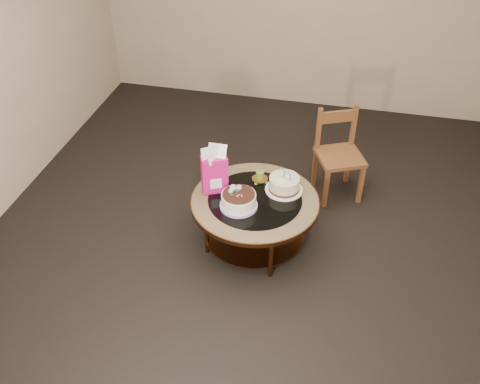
% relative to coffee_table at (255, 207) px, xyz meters
% --- Properties ---
extents(ground, '(5.00, 5.00, 0.00)m').
position_rel_coffee_table_xyz_m(ground, '(-0.00, 0.00, -0.38)').
color(ground, black).
rests_on(ground, ground).
extents(room_walls, '(4.52, 5.02, 2.61)m').
position_rel_coffee_table_xyz_m(room_walls, '(-0.00, 0.00, 1.16)').
color(room_walls, tan).
rests_on(room_walls, ground).
extents(coffee_table, '(1.02, 1.02, 0.46)m').
position_rel_coffee_table_xyz_m(coffee_table, '(0.00, 0.00, 0.00)').
color(coffee_table, brown).
rests_on(coffee_table, ground).
extents(decorated_cake, '(0.29, 0.29, 0.17)m').
position_rel_coffee_table_xyz_m(decorated_cake, '(-0.10, -0.12, 0.14)').
color(decorated_cake, '#C69FE1').
rests_on(decorated_cake, coffee_table).
extents(cream_cake, '(0.30, 0.30, 0.19)m').
position_rel_coffee_table_xyz_m(cream_cake, '(0.20, 0.16, 0.14)').
color(cream_cake, white).
rests_on(cream_cake, coffee_table).
extents(gift_bag, '(0.23, 0.20, 0.40)m').
position_rel_coffee_table_xyz_m(gift_bag, '(-0.34, 0.04, 0.28)').
color(gift_bag, '#E11584').
rests_on(gift_bag, coffee_table).
extents(pillar_candle, '(0.14, 0.14, 0.10)m').
position_rel_coffee_table_xyz_m(pillar_candle, '(-0.01, 0.25, 0.11)').
color(pillar_candle, tan).
rests_on(pillar_candle, coffee_table).
extents(dining_chair, '(0.50, 0.50, 0.82)m').
position_rel_coffee_table_xyz_m(dining_chair, '(0.59, 0.85, 0.04)').
color(dining_chair, brown).
rests_on(dining_chair, ground).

